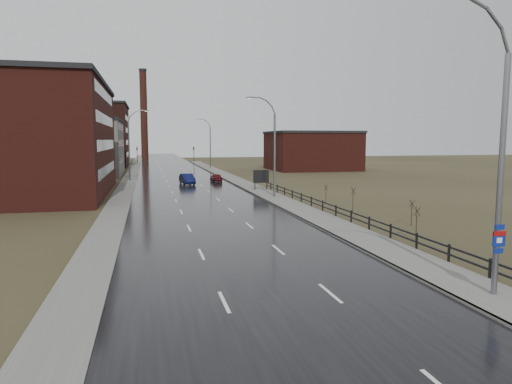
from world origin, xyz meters
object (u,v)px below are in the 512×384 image
streetlight_main (495,153)px  billboard (261,177)px  car_far (216,178)px  car_near (187,179)px

streetlight_main → billboard: 41.75m
billboard → car_far: (-3.82, 13.82, -1.15)m
billboard → car_near: billboard is taller
car_near → car_far: bearing=26.0°
billboard → streetlight_main: bearing=-90.9°
streetlight_main → car_near: streetlight_main is taller
billboard → car_far: bearing=105.5°
car_far → car_near: bearing=32.0°
car_near → car_far: (4.80, 3.06, -0.13)m
streetlight_main → car_far: streetlight_main is taller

